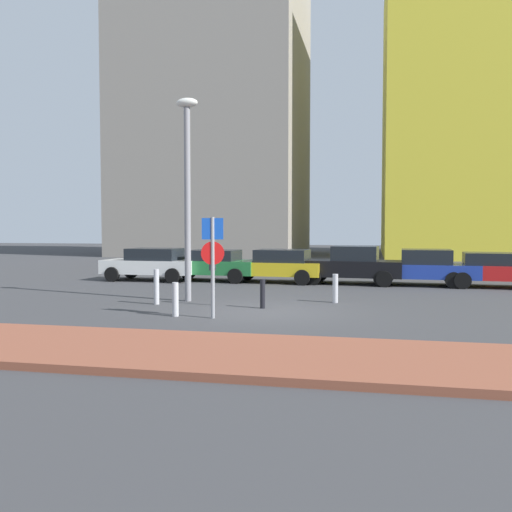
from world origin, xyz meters
TOP-DOWN VIEW (x-y plane):
  - ground_plane at (0.00, 0.00)m, footprint 120.00×120.00m
  - sidewalk_brick at (0.00, -5.54)m, footprint 40.00×3.20m
  - parked_car_white at (-6.63, 7.75)m, footprint 4.20×2.11m
  - parked_car_green at (-3.99, 8.17)m, footprint 4.27×2.22m
  - parked_car_yellow at (-1.11, 8.10)m, footprint 4.29×2.24m
  - parked_car_black at (2.09, 8.08)m, footprint 4.30×2.20m
  - parked_car_blue at (4.90, 8.07)m, footprint 4.54×2.23m
  - parked_car_red at (7.53, 7.92)m, footprint 4.36×2.26m
  - parking_sign_post at (-1.10, -1.45)m, footprint 0.59×0.17m
  - parking_meter at (-1.79, 0.86)m, footprint 0.18×0.14m
  - street_lamp at (-2.82, 1.58)m, footprint 0.70×0.36m
  - traffic_bollard_near at (-0.18, 0.54)m, footprint 0.15×0.15m
  - traffic_bollard_mid at (-2.15, -1.35)m, footprint 0.17×0.17m
  - traffic_bollard_far at (1.80, 2.21)m, footprint 0.17×0.17m
  - traffic_bollard_edge at (-3.52, 0.68)m, footprint 0.16×0.16m
  - building_colorful_midrise at (13.76, 33.84)m, footprint 19.97×17.59m
  - building_under_construction at (-10.68, 32.20)m, footprint 14.99×14.16m

SIDE VIEW (x-z plane):
  - ground_plane at x=0.00m, z-range 0.00..0.00m
  - sidewalk_brick at x=0.00m, z-range 0.00..0.14m
  - traffic_bollard_near at x=-0.18m, z-range 0.00..0.85m
  - traffic_bollard_far at x=1.80m, z-range 0.00..0.90m
  - traffic_bollard_mid at x=-2.15m, z-range 0.00..0.90m
  - traffic_bollard_edge at x=-3.52m, z-range 0.00..1.08m
  - parked_car_green at x=-3.99m, z-range 0.05..1.41m
  - parked_car_red at x=7.53m, z-range 0.05..1.41m
  - parked_car_blue at x=4.90m, z-range 0.01..1.48m
  - parked_car_yellow at x=-1.11m, z-range 0.04..1.45m
  - parked_car_white at x=-6.63m, z-range 0.04..1.48m
  - parked_car_black at x=2.09m, z-range 0.00..1.59m
  - parking_meter at x=-1.79m, z-range 0.20..1.53m
  - parking_sign_post at x=-1.10m, z-range 0.33..2.95m
  - street_lamp at x=-2.82m, z-range 0.61..7.01m
  - building_colorful_midrise at x=13.76m, z-range 0.00..24.00m
  - building_under_construction at x=-10.68m, z-range 0.00..24.62m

